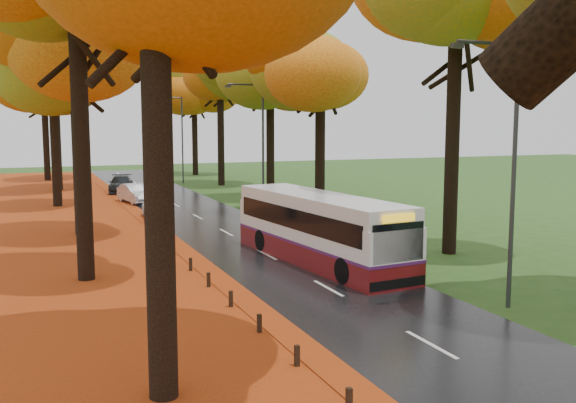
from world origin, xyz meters
TOP-DOWN VIEW (x-y plane):
  - road at (0.00, 25.00)m, footprint 6.50×90.00m
  - centre_line at (0.00, 25.00)m, footprint 0.12×90.00m
  - leaf_verge at (-9.00, 25.00)m, footprint 12.00×90.00m
  - leaf_drift at (-3.05, 25.00)m, footprint 0.90×90.00m
  - trees_left at (-7.18, 27.06)m, footprint 9.20×74.00m
  - trees_right at (7.19, 26.91)m, footprint 9.30×74.20m
  - bollard_row at (-3.70, 4.70)m, footprint 0.11×23.51m
  - streetlamp_near at (3.95, 8.00)m, footprint 2.45×0.18m
  - streetlamp_mid at (3.95, 30.00)m, footprint 2.45×0.18m
  - streetlamp_far at (3.95, 52.00)m, footprint 2.45×0.18m
  - bus at (1.46, 15.89)m, footprint 3.41×10.55m
  - car_white at (-2.35, 30.29)m, footprint 1.91×4.01m
  - car_silver at (-2.35, 38.20)m, footprint 2.16×4.23m
  - car_dark at (-2.35, 45.53)m, footprint 2.60×4.83m

SIDE VIEW (x-z plane):
  - leaf_verge at x=-9.00m, z-range 0.00..0.02m
  - road at x=0.00m, z-range 0.00..0.04m
  - leaf_drift at x=-3.05m, z-range 0.04..0.05m
  - centre_line at x=0.00m, z-range 0.04..0.05m
  - bollard_row at x=-3.70m, z-range 0.00..0.52m
  - car_white at x=-2.35m, z-range 0.04..1.36m
  - car_silver at x=-2.35m, z-range 0.04..1.37m
  - car_dark at x=-2.35m, z-range 0.04..1.37m
  - bus at x=1.46m, z-range 0.10..2.83m
  - streetlamp_near at x=3.95m, z-range 0.71..8.71m
  - streetlamp_mid at x=3.95m, z-range 0.71..8.71m
  - streetlamp_far at x=3.95m, z-range 0.71..8.71m
  - trees_left at x=-7.18m, z-range 2.59..16.48m
  - trees_right at x=7.19m, z-range 2.71..16.67m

